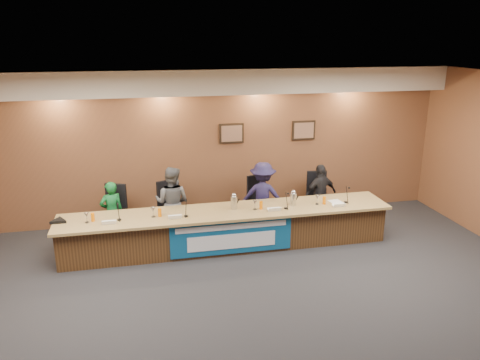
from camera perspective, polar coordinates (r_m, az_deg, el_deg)
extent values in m
plane|color=black|center=(6.89, 2.37, -16.47)|extent=(10.00, 10.00, 0.00)
cube|color=silver|center=(5.77, 2.77, 11.01)|extent=(10.00, 8.00, 0.04)
cube|color=brown|center=(9.91, -3.34, 4.21)|extent=(10.00, 0.04, 3.20)
cube|color=beige|center=(9.45, -3.24, 11.88)|extent=(10.00, 0.50, 0.50)
cube|color=#452B15|center=(8.79, -1.55, -6.06)|extent=(6.00, 0.80, 0.70)
cube|color=olive|center=(8.61, -1.50, -3.89)|extent=(6.10, 0.95, 0.05)
cube|color=#0D4D80|center=(8.41, -1.01, -6.96)|extent=(2.20, 0.02, 0.65)
cube|color=silver|center=(8.32, -1.00, -5.74)|extent=(2.00, 0.01, 0.10)
cube|color=silver|center=(8.43, -0.99, -7.49)|extent=(1.60, 0.01, 0.28)
cube|color=black|center=(9.90, -1.04, 5.70)|extent=(0.52, 0.04, 0.42)
cube|color=black|center=(10.32, 7.76, 6.03)|extent=(0.52, 0.04, 0.42)
imported|color=#0F5A25|center=(9.25, -15.35, -3.80)|extent=(0.51, 0.42, 1.21)
imported|color=#535458|center=(9.20, -8.28, -2.71)|extent=(0.86, 0.78, 1.43)
imported|color=#1E193E|center=(9.49, 2.79, -1.99)|extent=(1.03, 0.79, 1.41)
imported|color=black|center=(9.89, 9.77, -1.77)|extent=(0.82, 0.50, 1.30)
cube|color=black|center=(9.38, -15.26, -4.30)|extent=(0.63, 0.63, 0.08)
cube|color=black|center=(9.38, -8.27, -3.86)|extent=(0.62, 0.62, 0.08)
cube|color=black|center=(9.65, 2.61, -3.07)|extent=(0.60, 0.60, 0.08)
cube|color=black|center=(10.03, 9.51, -2.51)|extent=(0.53, 0.53, 0.08)
cube|color=white|center=(8.25, -15.70, -4.99)|extent=(0.24, 0.08, 0.10)
cylinder|color=black|center=(8.42, -14.51, -4.71)|extent=(0.07, 0.07, 0.02)
cylinder|color=orange|center=(8.47, -17.51, -4.35)|extent=(0.06, 0.06, 0.15)
cylinder|color=silver|center=(8.44, -18.18, -4.39)|extent=(0.08, 0.08, 0.18)
cube|color=white|center=(8.26, -7.88, -4.46)|extent=(0.24, 0.08, 0.10)
cylinder|color=black|center=(8.37, -6.60, -4.38)|extent=(0.07, 0.07, 0.02)
cylinder|color=orange|center=(8.41, -9.76, -3.92)|extent=(0.06, 0.06, 0.15)
cylinder|color=silver|center=(8.41, -10.55, -3.88)|extent=(0.08, 0.08, 0.18)
cube|color=white|center=(8.56, 4.27, -3.56)|extent=(0.24, 0.08, 0.10)
cylinder|color=black|center=(8.72, 5.61, -3.44)|extent=(0.07, 0.07, 0.02)
cylinder|color=orange|center=(8.64, 2.58, -3.10)|extent=(0.06, 0.06, 0.15)
cylinder|color=silver|center=(8.61, 1.84, -3.06)|extent=(0.08, 0.08, 0.18)
cube|color=white|center=(8.93, 12.05, -3.00)|extent=(0.24, 0.08, 0.10)
cylinder|color=black|center=(9.22, 12.76, -2.64)|extent=(0.07, 0.07, 0.02)
cylinder|color=orange|center=(9.03, 10.23, -2.46)|extent=(0.06, 0.06, 0.15)
cylinder|color=silver|center=(8.99, 9.40, -2.40)|extent=(0.08, 0.08, 0.18)
cylinder|color=silver|center=(8.64, -0.74, -2.77)|extent=(0.12, 0.12, 0.24)
cylinder|color=silver|center=(8.87, 6.49, -2.35)|extent=(0.12, 0.12, 0.24)
cylinder|color=black|center=(8.64, -21.24, -4.67)|extent=(0.32, 0.32, 0.05)
cube|color=white|center=(9.20, 11.69, -2.66)|extent=(0.26, 0.33, 0.01)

